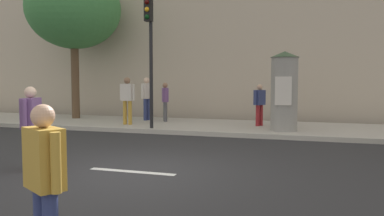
{
  "coord_description": "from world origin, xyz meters",
  "views": [
    {
      "loc": [
        3.32,
        -6.64,
        1.77
      ],
      "look_at": [
        0.6,
        2.0,
        1.12
      ],
      "focal_mm": 35.72,
      "sensor_mm": 36.0,
      "label": 1
    }
  ],
  "objects_px": {
    "poster_column": "(284,91)",
    "pedestrian_tallest": "(31,121)",
    "pedestrian_with_backpack": "(128,96)",
    "traffic_light": "(150,42)",
    "pedestrian_near_pole": "(45,176)",
    "pedestrian_in_light_jacket": "(147,95)",
    "street_tree": "(74,9)",
    "pedestrian_in_red_top": "(260,102)",
    "pedestrian_with_bag": "(165,99)"
  },
  "relations": [
    {
      "from": "pedestrian_with_bag",
      "to": "pedestrian_in_red_top",
      "type": "relative_size",
      "value": 1.04
    },
    {
      "from": "poster_column",
      "to": "pedestrian_in_light_jacket",
      "type": "distance_m",
      "value": 5.87
    },
    {
      "from": "traffic_light",
      "to": "pedestrian_with_bag",
      "type": "bearing_deg",
      "value": 98.83
    },
    {
      "from": "pedestrian_with_backpack",
      "to": "pedestrian_with_bag",
      "type": "bearing_deg",
      "value": 57.6
    },
    {
      "from": "traffic_light",
      "to": "pedestrian_with_backpack",
      "type": "distance_m",
      "value": 2.42
    },
    {
      "from": "pedestrian_with_bag",
      "to": "pedestrian_near_pole",
      "type": "bearing_deg",
      "value": -73.83
    },
    {
      "from": "street_tree",
      "to": "pedestrian_with_backpack",
      "type": "distance_m",
      "value": 5.1
    },
    {
      "from": "street_tree",
      "to": "pedestrian_near_pole",
      "type": "xyz_separation_m",
      "value": [
        7.47,
        -11.38,
        -3.9
      ]
    },
    {
      "from": "street_tree",
      "to": "pedestrian_in_light_jacket",
      "type": "height_order",
      "value": "street_tree"
    },
    {
      "from": "pedestrian_near_pole",
      "to": "pedestrian_with_bag",
      "type": "height_order",
      "value": "pedestrian_with_bag"
    },
    {
      "from": "poster_column",
      "to": "pedestrian_in_light_jacket",
      "type": "bearing_deg",
      "value": 163.27
    },
    {
      "from": "pedestrian_with_bag",
      "to": "pedestrian_with_backpack",
      "type": "relative_size",
      "value": 0.88
    },
    {
      "from": "traffic_light",
      "to": "pedestrian_with_backpack",
      "type": "bearing_deg",
      "value": 146.49
    },
    {
      "from": "pedestrian_tallest",
      "to": "pedestrian_with_bag",
      "type": "height_order",
      "value": "pedestrian_with_bag"
    },
    {
      "from": "poster_column",
      "to": "pedestrian_in_red_top",
      "type": "bearing_deg",
      "value": 130.14
    },
    {
      "from": "pedestrian_in_light_jacket",
      "to": "traffic_light",
      "type": "bearing_deg",
      "value": -63.35
    },
    {
      "from": "pedestrian_tallest",
      "to": "pedestrian_with_bag",
      "type": "bearing_deg",
      "value": 92.23
    },
    {
      "from": "poster_column",
      "to": "pedestrian_tallest",
      "type": "height_order",
      "value": "poster_column"
    },
    {
      "from": "pedestrian_in_red_top",
      "to": "pedestrian_with_backpack",
      "type": "relative_size",
      "value": 0.85
    },
    {
      "from": "poster_column",
      "to": "pedestrian_tallest",
      "type": "bearing_deg",
      "value": -124.29
    },
    {
      "from": "pedestrian_in_light_jacket",
      "to": "pedestrian_with_bag",
      "type": "distance_m",
      "value": 0.91
    },
    {
      "from": "poster_column",
      "to": "pedestrian_in_red_top",
      "type": "relative_size",
      "value": 1.72
    },
    {
      "from": "traffic_light",
      "to": "street_tree",
      "type": "xyz_separation_m",
      "value": [
        -4.54,
        2.35,
        1.75
      ]
    },
    {
      "from": "street_tree",
      "to": "pedestrian_with_bag",
      "type": "xyz_separation_m",
      "value": [
        4.19,
        -0.06,
        -3.76
      ]
    },
    {
      "from": "traffic_light",
      "to": "pedestrian_near_pole",
      "type": "height_order",
      "value": "traffic_light"
    },
    {
      "from": "street_tree",
      "to": "pedestrian_in_red_top",
      "type": "relative_size",
      "value": 4.27
    },
    {
      "from": "pedestrian_tallest",
      "to": "pedestrian_near_pole",
      "type": "xyz_separation_m",
      "value": [
        2.97,
        -3.33,
        -0.07
      ]
    },
    {
      "from": "pedestrian_tallest",
      "to": "pedestrian_near_pole",
      "type": "distance_m",
      "value": 4.47
    },
    {
      "from": "pedestrian_in_red_top",
      "to": "pedestrian_with_backpack",
      "type": "xyz_separation_m",
      "value": [
        -4.72,
        -1.05,
        0.18
      ]
    },
    {
      "from": "street_tree",
      "to": "pedestrian_in_light_jacket",
      "type": "distance_m",
      "value": 4.91
    },
    {
      "from": "traffic_light",
      "to": "pedestrian_in_red_top",
      "type": "distance_m",
      "value": 4.43
    },
    {
      "from": "pedestrian_tallest",
      "to": "pedestrian_in_red_top",
      "type": "relative_size",
      "value": 1.11
    },
    {
      "from": "pedestrian_with_backpack",
      "to": "street_tree",
      "type": "bearing_deg",
      "value": 155.24
    },
    {
      "from": "pedestrian_with_bag",
      "to": "pedestrian_with_backpack",
      "type": "xyz_separation_m",
      "value": [
        -0.92,
        -1.45,
        0.15
      ]
    },
    {
      "from": "pedestrian_near_pole",
      "to": "traffic_light",
      "type": "bearing_deg",
      "value": 107.96
    },
    {
      "from": "poster_column",
      "to": "pedestrian_in_red_top",
      "type": "distance_m",
      "value": 1.52
    },
    {
      "from": "traffic_light",
      "to": "pedestrian_with_bag",
      "type": "relative_size",
      "value": 2.8
    },
    {
      "from": "poster_column",
      "to": "pedestrian_with_bag",
      "type": "xyz_separation_m",
      "value": [
        -4.73,
        1.51,
        -0.41
      ]
    },
    {
      "from": "pedestrian_in_light_jacket",
      "to": "street_tree",
      "type": "bearing_deg",
      "value": -177.86
    },
    {
      "from": "traffic_light",
      "to": "pedestrian_with_bag",
      "type": "height_order",
      "value": "traffic_light"
    },
    {
      "from": "traffic_light",
      "to": "pedestrian_near_pole",
      "type": "relative_size",
      "value": 2.78
    },
    {
      "from": "traffic_light",
      "to": "street_tree",
      "type": "relative_size",
      "value": 0.68
    },
    {
      "from": "poster_column",
      "to": "pedestrian_with_bag",
      "type": "relative_size",
      "value": 1.66
    },
    {
      "from": "traffic_light",
      "to": "poster_column",
      "type": "bearing_deg",
      "value": 10.2
    },
    {
      "from": "street_tree",
      "to": "pedestrian_with_backpack",
      "type": "xyz_separation_m",
      "value": [
        3.27,
        -1.51,
        -3.61
      ]
    },
    {
      "from": "pedestrian_with_bag",
      "to": "pedestrian_in_red_top",
      "type": "bearing_deg",
      "value": -6.03
    },
    {
      "from": "pedestrian_in_light_jacket",
      "to": "pedestrian_with_bag",
      "type": "height_order",
      "value": "pedestrian_in_light_jacket"
    },
    {
      "from": "poster_column",
      "to": "pedestrian_in_light_jacket",
      "type": "xyz_separation_m",
      "value": [
        -5.62,
        1.69,
        -0.27
      ]
    },
    {
      "from": "pedestrian_in_light_jacket",
      "to": "pedestrian_in_red_top",
      "type": "relative_size",
      "value": 1.18
    },
    {
      "from": "poster_column",
      "to": "pedestrian_with_backpack",
      "type": "xyz_separation_m",
      "value": [
        -5.65,
        0.06,
        -0.25
      ]
    }
  ]
}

